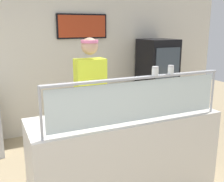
% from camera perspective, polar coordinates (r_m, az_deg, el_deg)
% --- Properties ---
extents(ground_plane, '(12.00, 12.00, 0.00)m').
position_cam_1_polar(ground_plane, '(3.86, -1.96, -15.72)').
color(ground_plane, tan).
rests_on(ground_plane, ground).
extents(shop_rear_unit, '(6.49, 0.13, 2.70)m').
position_cam_1_polar(shop_rear_unit, '(4.90, -9.32, 7.21)').
color(shop_rear_unit, silver).
rests_on(shop_rear_unit, ground).
extents(serving_counter, '(2.09, 0.71, 0.95)m').
position_cam_1_polar(serving_counter, '(3.12, 2.67, -13.42)').
color(serving_counter, silver).
rests_on(serving_counter, ground).
extents(sneeze_guard, '(1.91, 0.06, 0.48)m').
position_cam_1_polar(sneeze_guard, '(2.60, 5.85, -0.83)').
color(sneeze_guard, '#B2B5BC').
rests_on(sneeze_guard, serving_counter).
extents(pizza_tray, '(0.51, 0.51, 0.04)m').
position_cam_1_polar(pizza_tray, '(2.96, 0.40, -4.65)').
color(pizza_tray, '#9EA0A8').
rests_on(pizza_tray, serving_counter).
extents(pizza_server, '(0.08, 0.28, 0.01)m').
position_cam_1_polar(pizza_server, '(2.93, 0.48, -4.37)').
color(pizza_server, '#ADAFB7').
rests_on(pizza_server, pizza_tray).
extents(parmesan_shaker, '(0.07, 0.07, 0.09)m').
position_cam_1_polar(parmesan_shaker, '(2.65, 9.17, 4.12)').
color(parmesan_shaker, white).
rests_on(parmesan_shaker, sneeze_guard).
extents(pepper_flake_shaker, '(0.06, 0.06, 0.09)m').
position_cam_1_polar(pepper_flake_shaker, '(2.75, 12.41, 4.35)').
color(pepper_flake_shaker, white).
rests_on(pepper_flake_shaker, sneeze_guard).
extents(worker_figure, '(0.41, 0.50, 1.76)m').
position_cam_1_polar(worker_figure, '(3.45, -4.47, -1.33)').
color(worker_figure, '#23232D').
rests_on(worker_figure, ground).
extents(drink_fridge, '(0.60, 0.66, 1.65)m').
position_cam_1_polar(drink_fridge, '(5.26, 9.49, 1.80)').
color(drink_fridge, black).
rests_on(drink_fridge, ground).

